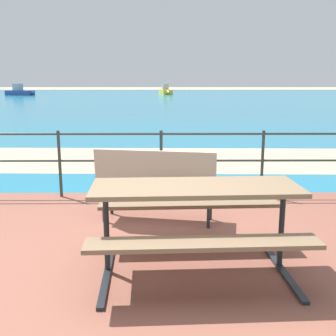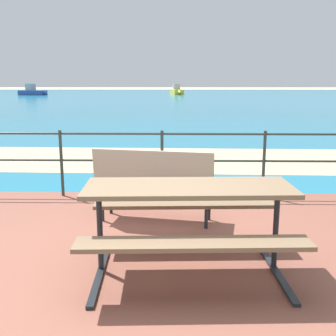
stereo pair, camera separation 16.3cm
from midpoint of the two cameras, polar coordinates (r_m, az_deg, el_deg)
The scene contains 9 objects.
ground_plane at distance 3.81m, azimuth -0.96°, elevation -14.86°, with size 240.00×240.00×0.00m, color tan.
patio_paving at distance 3.80m, azimuth -0.97°, elevation -14.45°, with size 6.40×5.20×0.06m, color brown.
sea_water at distance 43.43m, azimuth 1.18°, elevation 9.76°, with size 90.00×90.00×0.01m, color teal.
beach_strip at distance 9.18m, azimuth 0.44°, elevation 1.24°, with size 54.00×3.03×0.01m, color tan.
picnic_table at distance 3.57m, azimuth 4.20°, elevation -5.43°, with size 1.85×1.37×0.79m.
park_bench at distance 4.79m, azimuth -0.99°, elevation -1.67°, with size 1.47×0.67×0.90m.
railing_fence at distance 5.90m, azimuth -0.05°, elevation 1.88°, with size 5.94×0.04×0.98m.
boat_near at distance 56.28m, azimuth 1.32°, elevation 10.73°, with size 1.94×5.42×1.37m.
boat_mid at distance 55.43m, azimuth -18.35°, elevation 10.12°, with size 3.99×2.25×1.44m.
Camera 2 is at (0.22, -3.40, 1.73)m, focal length 43.52 mm.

